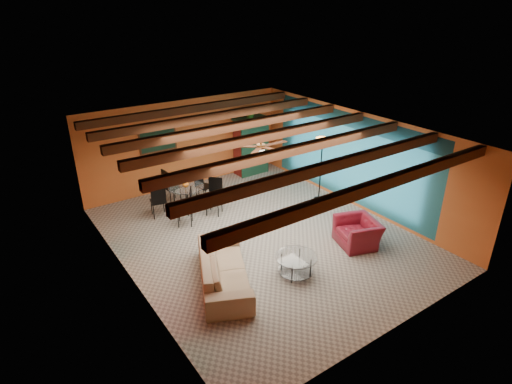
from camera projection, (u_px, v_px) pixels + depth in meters
room at (258, 145)px, 9.64m from camera, size 6.52×8.01×2.71m
sofa at (224, 268)px, 8.70m from camera, size 1.84×2.56×0.70m
armchair at (357, 232)px, 10.09m from camera, size 1.14×1.22×0.65m
coffee_table at (296, 265)px, 9.01m from camera, size 1.03×1.03×0.46m
dining_table at (187, 194)px, 11.62m from camera, size 2.59×2.59×1.02m
armoire at (251, 147)px, 14.06m from camera, size 1.07×0.55×1.84m
floor_lamp at (321, 170)px, 12.09m from camera, size 0.50×0.50×1.90m
ceiling_fan at (261, 147)px, 9.56m from camera, size 1.50×1.50×0.44m
painting at (158, 140)px, 12.35m from camera, size 1.05×0.03×0.65m
potted_plant at (250, 113)px, 13.58m from camera, size 0.41×0.36×0.44m
vase at (185, 174)px, 11.37m from camera, size 0.22×0.22×0.18m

